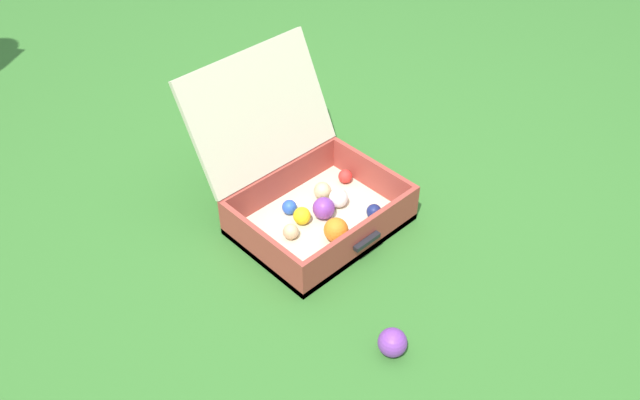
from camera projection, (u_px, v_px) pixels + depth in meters
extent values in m
plane|color=#336B28|center=(331.00, 224.00, 2.36)|extent=(16.00, 16.00, 0.00)
cube|color=beige|center=(320.00, 223.00, 2.35)|extent=(0.55, 0.42, 0.03)
cube|color=#9E3D33|center=(261.00, 248.00, 2.17)|extent=(0.02, 0.42, 0.15)
cube|color=#9E3D33|center=(372.00, 177.00, 2.45)|extent=(0.02, 0.42, 0.15)
cube|color=#9E3D33|center=(362.00, 240.00, 2.20)|extent=(0.51, 0.02, 0.15)
cube|color=#9E3D33|center=(282.00, 184.00, 2.42)|extent=(0.51, 0.02, 0.15)
cube|color=beige|center=(259.00, 111.00, 2.30)|extent=(0.55, 0.20, 0.39)
cube|color=black|center=(367.00, 241.00, 2.18)|extent=(0.11, 0.02, 0.02)
sphere|color=#D1B784|center=(291.00, 232.00, 2.26)|extent=(0.05, 0.05, 0.05)
sphere|color=purple|center=(324.00, 208.00, 2.33)|extent=(0.08, 0.08, 0.08)
sphere|color=navy|center=(374.00, 211.00, 2.34)|extent=(0.05, 0.05, 0.05)
sphere|color=#D1B784|center=(322.00, 191.00, 2.42)|extent=(0.06, 0.06, 0.06)
sphere|color=blue|center=(289.00, 207.00, 2.35)|extent=(0.05, 0.05, 0.05)
sphere|color=orange|center=(336.00, 230.00, 2.24)|extent=(0.08, 0.08, 0.08)
sphere|color=red|center=(345.00, 176.00, 2.49)|extent=(0.05, 0.05, 0.05)
sphere|color=white|center=(338.00, 198.00, 2.38)|extent=(0.07, 0.07, 0.07)
sphere|color=yellow|center=(302.00, 216.00, 2.31)|extent=(0.06, 0.06, 0.06)
sphere|color=purple|center=(392.00, 342.00, 1.92)|extent=(0.09, 0.09, 0.09)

